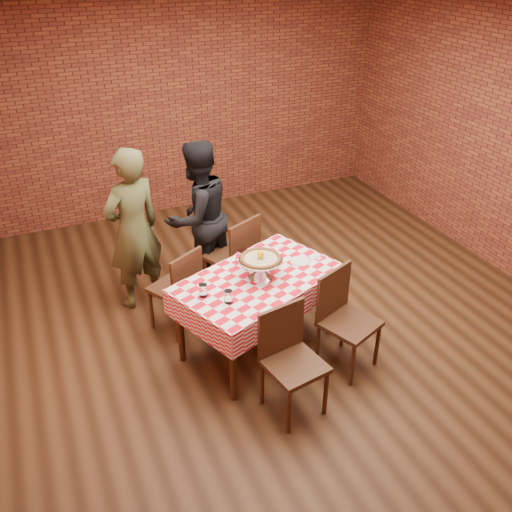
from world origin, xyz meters
name	(u,v)px	position (x,y,z in m)	size (l,w,h in m)	color
ground	(280,323)	(0.00, 0.00, 0.00)	(6.00, 6.00, 0.00)	black
back_wall	(182,103)	(0.00, 3.00, 1.45)	(5.50, 5.50, 0.00)	maroon
table	(258,313)	(-0.34, -0.23, 0.38)	(1.40, 0.84, 0.75)	#442515
tablecloth	(258,289)	(-0.34, -0.23, 0.64)	(1.44, 0.88, 0.24)	red
pizza_stand	(261,268)	(-0.32, -0.22, 0.84)	(0.39, 0.39, 0.17)	silver
pizza	(261,259)	(-0.32, -0.22, 0.94)	(0.36, 0.36, 0.03)	beige
lemon	(261,254)	(-0.32, -0.22, 0.98)	(0.06, 0.06, 0.08)	yellow
water_glass_left	(228,297)	(-0.71, -0.47, 0.81)	(0.07, 0.07, 0.11)	white
water_glass_right	(203,290)	(-0.87, -0.30, 0.81)	(0.07, 0.07, 0.11)	white
side_plate	(300,261)	(0.11, -0.14, 0.76)	(0.18, 0.18, 0.01)	white
sweetener_packet_a	(319,258)	(0.30, -0.16, 0.76)	(0.05, 0.04, 0.01)	white
sweetener_packet_b	(312,259)	(0.24, -0.13, 0.76)	(0.05, 0.04, 0.01)	white
condiment_caddy	(242,256)	(-0.37, 0.07, 0.82)	(0.09, 0.07, 0.12)	silver
chair_near_left	(295,365)	(-0.40, -1.06, 0.45)	(0.42, 0.42, 0.90)	#442515
chair_near_right	(350,323)	(0.28, -0.77, 0.46)	(0.43, 0.43, 0.91)	#442515
chair_far_left	(175,289)	(-0.94, 0.36, 0.44)	(0.40, 0.40, 0.87)	#442515
chair_far_right	(231,255)	(-0.24, 0.69, 0.46)	(0.44, 0.44, 0.92)	#442515
diner_olive	(133,230)	(-1.17, 0.94, 0.84)	(0.61, 0.40, 1.67)	#454726
diner_black	(198,217)	(-0.47, 1.02, 0.81)	(0.79, 0.61, 1.62)	black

